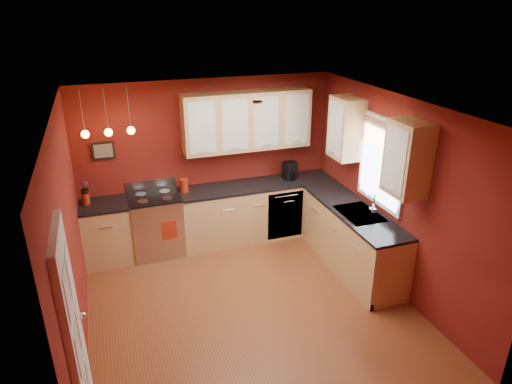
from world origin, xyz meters
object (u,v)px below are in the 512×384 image
object	(u,v)px
gas_range	(157,224)
coffee_maker	(290,171)
sink	(359,215)
soap_pump	(372,211)
red_canister	(184,185)

from	to	relation	value
gas_range	coffee_maker	distance (m)	2.30
sink	soap_pump	world-z (taller)	sink
red_canister	coffee_maker	bearing A→B (deg)	-1.10
gas_range	soap_pump	bearing A→B (deg)	-31.18
red_canister	soap_pump	size ratio (longest dim) A/B	1.11
red_canister	soap_pump	world-z (taller)	red_canister
sink	coffee_maker	world-z (taller)	coffee_maker
gas_range	soap_pump	distance (m)	3.23
red_canister	soap_pump	distance (m)	2.83
sink	soap_pump	xyz separation A→B (m)	(0.10, -0.15, 0.12)
gas_range	coffee_maker	world-z (taller)	coffee_maker
sink	coffee_maker	bearing A→B (deg)	104.87
sink	coffee_maker	size ratio (longest dim) A/B	2.40
red_canister	sink	bearing A→B (deg)	-35.88
gas_range	red_canister	bearing A→B (deg)	6.81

